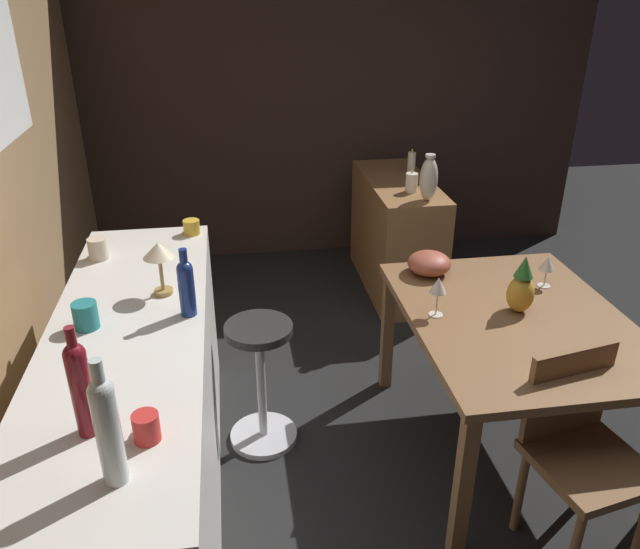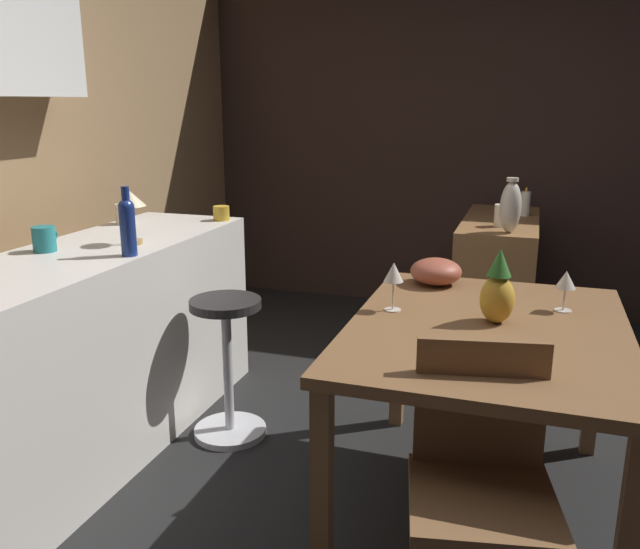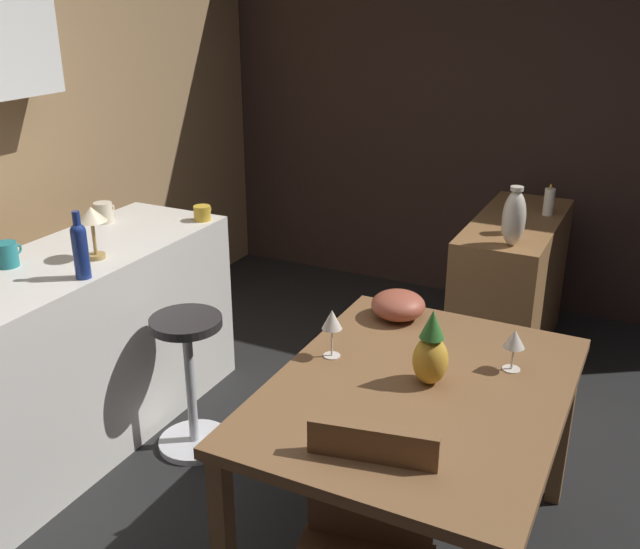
# 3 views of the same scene
# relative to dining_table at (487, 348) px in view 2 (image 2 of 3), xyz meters

# --- Properties ---
(ground_plane) EXTENTS (9.00, 9.00, 0.00)m
(ground_plane) POSITION_rel_dining_table_xyz_m (0.05, 0.24, -0.66)
(ground_plane) COLOR black
(wall_side_right) EXTENTS (0.10, 4.40, 2.60)m
(wall_side_right) POSITION_rel_dining_table_xyz_m (2.60, 0.54, 0.64)
(wall_side_right) COLOR #33231E
(wall_side_right) RESTS_ON ground_plane
(dining_table) EXTENTS (1.26, 0.96, 0.74)m
(dining_table) POSITION_rel_dining_table_xyz_m (0.00, 0.00, 0.00)
(dining_table) COLOR brown
(dining_table) RESTS_ON ground_plane
(kitchen_counter) EXTENTS (2.10, 0.60, 0.90)m
(kitchen_counter) POSITION_rel_dining_table_xyz_m (-0.13, 1.67, -0.21)
(kitchen_counter) COLOR silver
(kitchen_counter) RESTS_ON ground_plane
(sideboard_cabinet) EXTENTS (1.10, 0.44, 0.82)m
(sideboard_cabinet) POSITION_rel_dining_table_xyz_m (1.79, 0.06, -0.25)
(sideboard_cabinet) COLOR olive
(sideboard_cabinet) RESTS_ON ground_plane
(chair_near_window) EXTENTS (0.47, 0.47, 0.85)m
(chair_near_window) POSITION_rel_dining_table_xyz_m (-0.56, -0.04, -0.18)
(chair_near_window) COLOR brown
(chair_near_window) RESTS_ON ground_plane
(bar_stool) EXTENTS (0.34, 0.34, 0.66)m
(bar_stool) POSITION_rel_dining_table_xyz_m (0.23, 1.15, -0.31)
(bar_stool) COLOR #262323
(bar_stool) RESTS_ON ground_plane
(wine_glass_left) EXTENTS (0.08, 0.08, 0.16)m
(wine_glass_left) POSITION_rel_dining_table_xyz_m (0.26, -0.26, 0.20)
(wine_glass_left) COLOR silver
(wine_glass_left) RESTS_ON dining_table
(wine_glass_right) EXTENTS (0.07, 0.07, 0.19)m
(wine_glass_right) POSITION_rel_dining_table_xyz_m (0.07, 0.36, 0.23)
(wine_glass_right) COLOR silver
(wine_glass_right) RESTS_ON dining_table
(pineapple_centerpiece) EXTENTS (0.12, 0.12, 0.27)m
(pineapple_centerpiece) POSITION_rel_dining_table_xyz_m (0.04, -0.02, 0.20)
(pineapple_centerpiece) COLOR gold
(pineapple_centerpiece) RESTS_ON dining_table
(fruit_bowl) EXTENTS (0.22, 0.22, 0.11)m
(fruit_bowl) POSITION_rel_dining_table_xyz_m (0.48, 0.26, 0.14)
(fruit_bowl) COLOR #9E4C38
(fruit_bowl) RESTS_ON dining_table
(wine_bottle_cobalt) EXTENTS (0.06, 0.06, 0.28)m
(wine_bottle_cobalt) POSITION_rel_dining_table_xyz_m (-0.05, 1.43, 0.37)
(wine_bottle_cobalt) COLOR navy
(wine_bottle_cobalt) RESTS_ON kitchen_counter
(cup_mustard) EXTENTS (0.12, 0.09, 0.08)m
(cup_mustard) POSITION_rel_dining_table_xyz_m (0.81, 1.44, 0.28)
(cup_mustard) COLOR gold
(cup_mustard) RESTS_ON kitchen_counter
(cup_teal) EXTENTS (0.13, 0.09, 0.11)m
(cup_teal) POSITION_rel_dining_table_xyz_m (-0.09, 1.81, 0.30)
(cup_teal) COLOR teal
(cup_teal) RESTS_ON kitchen_counter
(cup_cream) EXTENTS (0.13, 0.09, 0.10)m
(cup_cream) POSITION_rel_dining_table_xyz_m (0.56, 1.87, 0.30)
(cup_cream) COLOR beige
(cup_cream) RESTS_ON kitchen_counter
(counter_lamp) EXTENTS (0.13, 0.13, 0.23)m
(counter_lamp) POSITION_rel_dining_table_xyz_m (0.15, 1.54, 0.42)
(counter_lamp) COLOR #A58447
(counter_lamp) RESTS_ON kitchen_counter
(pillar_candle_tall) EXTENTS (0.06, 0.06, 0.18)m
(pillar_candle_tall) POSITION_rel_dining_table_xyz_m (1.95, -0.07, 0.24)
(pillar_candle_tall) COLOR white
(pillar_candle_tall) RESTS_ON sideboard_cabinet
(pillar_candle_short) EXTENTS (0.08, 0.08, 0.15)m
(pillar_candle_short) POSITION_rel_dining_table_xyz_m (1.54, 0.05, 0.23)
(pillar_candle_short) COLOR white
(pillar_candle_short) RESTS_ON sideboard_cabinet
(vase_ceramic_ivory) EXTENTS (0.11, 0.11, 0.30)m
(vase_ceramic_ivory) POSITION_rel_dining_table_xyz_m (1.36, -0.00, 0.31)
(vase_ceramic_ivory) COLOR beige
(vase_ceramic_ivory) RESTS_ON sideboard_cabinet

